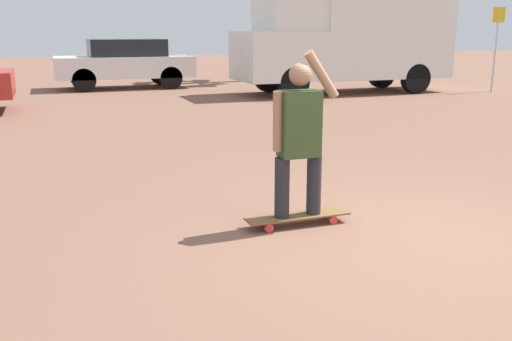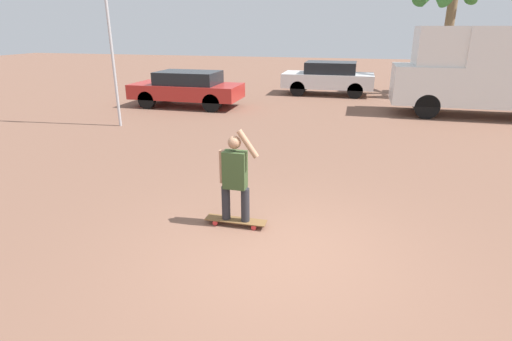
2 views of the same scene
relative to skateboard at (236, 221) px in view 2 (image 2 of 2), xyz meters
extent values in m
plane|color=brown|center=(0.87, -0.72, -0.08)|extent=(80.00, 80.00, 0.00)
cube|color=brown|center=(0.00, 0.00, 0.01)|extent=(1.02, 0.24, 0.02)
cylinder|color=red|center=(-0.33, -0.10, -0.04)|extent=(0.08, 0.03, 0.08)
cylinder|color=red|center=(-0.33, 0.10, -0.04)|extent=(0.08, 0.03, 0.08)
cylinder|color=red|center=(0.33, -0.10, -0.04)|extent=(0.08, 0.03, 0.08)
cylinder|color=red|center=(0.33, 0.10, -0.04)|extent=(0.08, 0.03, 0.08)
cylinder|color=#28282D|center=(-0.16, 0.00, 0.30)|extent=(0.14, 0.14, 0.57)
cylinder|color=#28282D|center=(0.16, 0.00, 0.30)|extent=(0.14, 0.14, 0.57)
cube|color=#384C28|center=(0.00, 0.00, 0.90)|extent=(0.37, 0.22, 0.61)
sphere|color=#A37556|center=(0.00, 0.00, 1.35)|extent=(0.21, 0.21, 0.21)
cylinder|color=#A37556|center=(-0.21, 0.00, 0.93)|extent=(0.09, 0.09, 0.54)
cylinder|color=#A37556|center=(0.21, 0.00, 1.34)|extent=(0.35, 0.09, 0.45)
cylinder|color=black|center=(4.22, 9.61, 0.35)|extent=(0.87, 0.28, 0.87)
cylinder|color=black|center=(4.22, 11.46, 0.35)|extent=(0.87, 0.28, 0.87)
cube|color=white|center=(4.12, 10.54, 1.04)|extent=(2.24, 2.13, 1.36)
cube|color=black|center=(3.68, 10.54, 1.31)|extent=(0.04, 1.81, 0.68)
cube|color=white|center=(4.46, 10.54, 2.39)|extent=(1.57, 1.96, 1.35)
cylinder|color=black|center=(-1.02, 13.38, 0.28)|extent=(0.71, 0.22, 0.71)
cylinder|color=black|center=(-1.02, 15.08, 0.28)|extent=(0.71, 0.22, 0.71)
cylinder|color=black|center=(1.64, 13.38, 0.28)|extent=(0.71, 0.22, 0.71)
cylinder|color=black|center=(1.64, 15.08, 0.28)|extent=(0.71, 0.22, 0.71)
cube|color=white|center=(0.31, 14.23, 0.61)|extent=(4.29, 1.92, 0.66)
cube|color=black|center=(0.41, 14.23, 1.21)|extent=(2.36, 1.69, 0.53)
cylinder|color=black|center=(-6.44, 8.79, 0.27)|extent=(0.70, 0.22, 0.70)
cylinder|color=black|center=(-6.44, 10.47, 0.27)|extent=(0.70, 0.22, 0.70)
cylinder|color=black|center=(-3.68, 8.79, 0.27)|extent=(0.70, 0.22, 0.70)
cylinder|color=black|center=(-3.68, 10.47, 0.27)|extent=(0.70, 0.22, 0.70)
cube|color=#B22823|center=(-5.06, 9.63, 0.56)|extent=(4.46, 1.89, 0.58)
cube|color=black|center=(-4.95, 9.63, 1.10)|extent=(2.45, 1.67, 0.50)
cylinder|color=brown|center=(5.59, 15.45, 2.58)|extent=(0.42, 0.42, 5.32)
cylinder|color=#B7B7BC|center=(-5.83, 5.86, 3.33)|extent=(0.09, 0.09, 6.82)
camera|label=1|loc=(-2.17, -4.72, 1.73)|focal=40.00mm
camera|label=2|loc=(1.80, -5.68, 3.02)|focal=28.00mm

